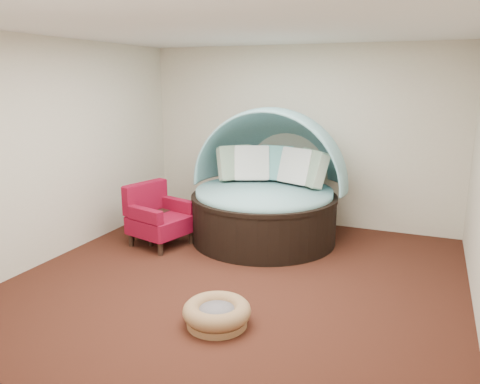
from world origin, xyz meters
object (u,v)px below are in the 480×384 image
at_px(canopy_daybed, 267,179).
at_px(red_armchair, 158,217).
at_px(pet_basket, 217,313).
at_px(side_table, 150,221).

xyz_separation_m(canopy_daybed, red_armchair, (-1.32, -0.85, -0.48)).
bearing_deg(pet_basket, red_armchair, 134.90).
xyz_separation_m(pet_basket, red_armchair, (-1.72, 1.73, 0.28)).
xyz_separation_m(canopy_daybed, pet_basket, (0.40, -2.58, -0.76)).
height_order(pet_basket, side_table, side_table).
bearing_deg(canopy_daybed, side_table, -154.02).
bearing_deg(side_table, canopy_daybed, 26.50).
height_order(red_armchair, side_table, red_armchair).
height_order(canopy_daybed, side_table, canopy_daybed).
distance_m(canopy_daybed, red_armchair, 1.65).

